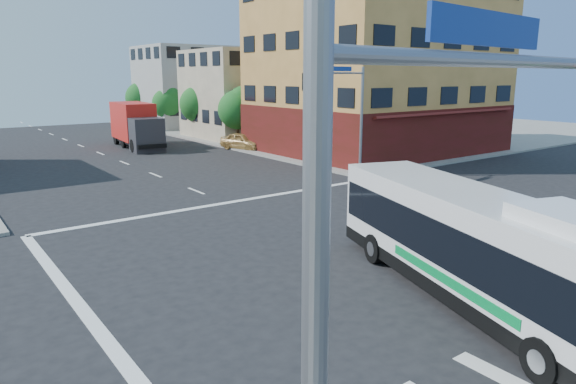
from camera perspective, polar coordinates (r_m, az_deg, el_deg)
ground at (r=19.45m, az=7.31°, el=-6.70°), size 120.00×120.00×0.00m
sidewalk_ne at (r=68.14m, az=8.38°, el=7.33°), size 50.00×50.00×0.15m
corner_building_ne at (r=45.55m, az=9.78°, el=11.93°), size 18.10×15.44×14.00m
building_east_near at (r=55.79m, az=-4.23°, el=10.80°), size 12.06×10.06×9.00m
building_east_far at (r=68.02m, az=-10.68°, el=11.40°), size 12.06×10.06×10.00m
signal_mast_ne at (r=32.33m, az=6.24°, el=10.13°), size 7.91×1.13×8.07m
signal_mast_sw at (r=4.72m, az=18.21°, el=-6.29°), size 7.91×1.01×8.07m
street_tree_a at (r=48.02m, az=-5.50°, el=9.35°), size 3.60×3.60×5.53m
street_tree_b at (r=55.01m, az=-9.86°, el=9.83°), size 3.80×3.80×5.79m
street_tree_c at (r=62.27m, az=-13.22°, el=9.75°), size 3.40×3.40×5.29m
street_tree_d at (r=69.66m, az=-15.90°, el=10.24°), size 4.00×4.00×6.03m
transit_bus at (r=15.61m, az=20.23°, el=-5.65°), size 6.16×12.18×3.55m
box_truck at (r=49.08m, az=-16.49°, el=7.03°), size 3.36×9.09×4.01m
parked_car at (r=45.91m, az=-5.03°, el=5.64°), size 2.99×4.75×1.51m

